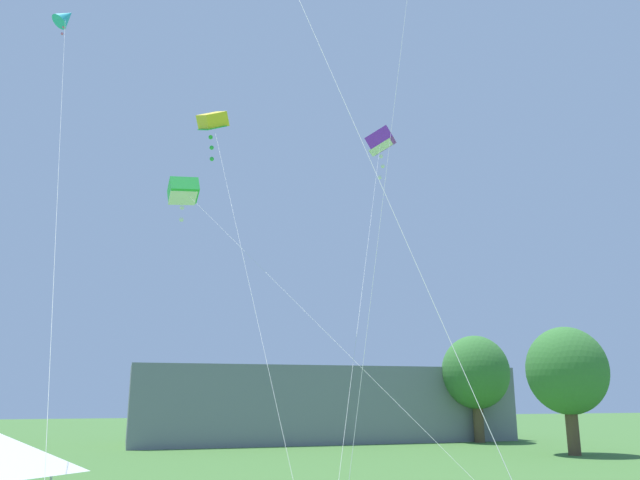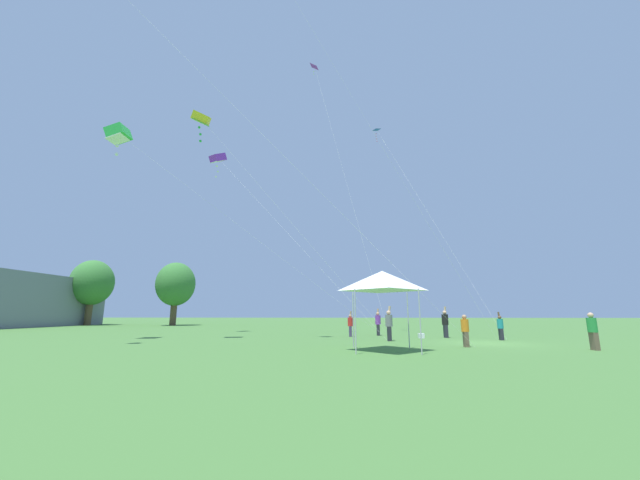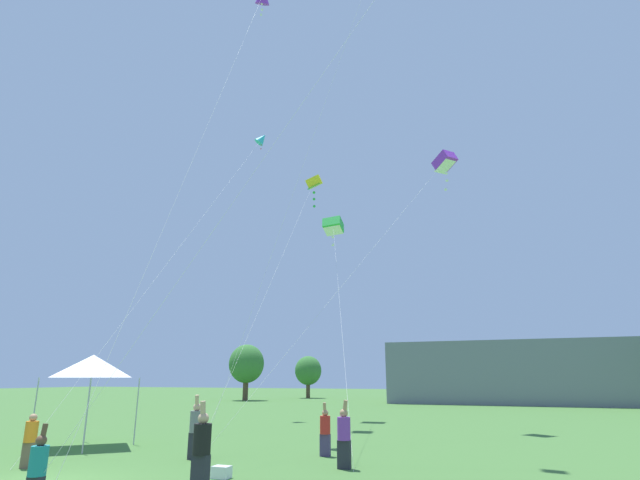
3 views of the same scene
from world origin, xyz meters
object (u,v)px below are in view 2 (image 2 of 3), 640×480
object	(u,v)px
person_grey_shirt	(389,324)
person_purple_shirt	(378,322)
cooler_box	(421,336)
person_red_shirt	(350,324)
person_teal_shirt	(500,326)
person_black_shirt	(445,322)
person_orange_shirt	(465,329)
kite_purple_box_2	(218,159)
person_green_shirt	(593,330)
kite_green_box_5	(119,134)
kite_yellow_box_0	(201,119)
kite_blue_delta_4	(378,133)
festival_tent	(382,281)
kite_purple_delta_1	(315,69)

from	to	relation	value
person_grey_shirt	person_purple_shirt	bearing A→B (deg)	57.24
person_grey_shirt	cooler_box	bearing A→B (deg)	12.57
person_red_shirt	person_teal_shirt	xyz separation A→B (m)	(-2.80, -9.21, -0.03)
cooler_box	person_black_shirt	bearing A→B (deg)	-73.97
person_orange_shirt	kite_purple_box_2	world-z (taller)	kite_purple_box_2
person_green_shirt	person_grey_shirt	size ratio (longest dim) A/B	0.80
kite_green_box_5	person_orange_shirt	bearing A→B (deg)	-96.60
person_purple_shirt	kite_purple_box_2	xyz separation A→B (m)	(2.07, 13.76, 14.44)
kite_green_box_5	cooler_box	bearing A→B (deg)	-78.97
person_grey_shirt	kite_yellow_box_0	world-z (taller)	kite_yellow_box_0
kite_green_box_5	person_black_shirt	bearing A→B (deg)	-78.55
person_red_shirt	person_grey_shirt	world-z (taller)	person_grey_shirt
person_orange_shirt	person_green_shirt	bearing A→B (deg)	174.44
person_green_shirt	kite_purple_box_2	size ratio (longest dim) A/B	0.10
person_orange_shirt	kite_blue_delta_4	xyz separation A→B (m)	(13.24, 2.36, 17.85)
kite_green_box_5	person_purple_shirt	bearing A→B (deg)	-69.38
festival_tent	person_teal_shirt	size ratio (longest dim) A/B	2.07
kite_purple_delta_1	kite_green_box_5	xyz separation A→B (m)	(-6.82, 12.63, -9.53)
festival_tent	person_purple_shirt	size ratio (longest dim) A/B	1.79
person_red_shirt	kite_purple_box_2	world-z (taller)	kite_purple_box_2
cooler_box	person_black_shirt	distance (m)	2.03
person_black_shirt	person_green_shirt	size ratio (longest dim) A/B	1.25
person_purple_shirt	kite_green_box_5	distance (m)	22.31
person_black_shirt	kite_purple_delta_1	xyz separation A→B (m)	(2.42, 9.11, 21.81)
person_green_shirt	kite_purple_box_2	world-z (taller)	kite_purple_box_2
kite_yellow_box_0	person_green_shirt	bearing A→B (deg)	-101.58
festival_tent	person_red_shirt	xyz separation A→B (m)	(9.68, 1.25, -2.22)
person_black_shirt	person_red_shirt	size ratio (longest dim) A/B	1.17
person_orange_shirt	person_teal_shirt	bearing A→B (deg)	-120.58
festival_tent	person_green_shirt	bearing A→B (deg)	-84.52
person_black_shirt	person_purple_shirt	world-z (taller)	person_black_shirt
person_teal_shirt	person_black_shirt	bearing A→B (deg)	46.49
cooler_box	person_purple_shirt	world-z (taller)	person_purple_shirt
person_red_shirt	kite_green_box_5	size ratio (longest dim) A/B	0.10
kite_purple_box_2	kite_green_box_5	xyz separation A→B (m)	(-8.61, 3.64, -2.10)
person_purple_shirt	person_red_shirt	bearing A→B (deg)	113.75
person_teal_shirt	kite_purple_box_2	bearing A→B (deg)	66.48
person_red_shirt	person_green_shirt	bearing A→B (deg)	45.42
person_black_shirt	person_teal_shirt	distance (m)	3.46
person_red_shirt	person_grey_shirt	bearing A→B (deg)	24.88
person_red_shirt	kite_yellow_box_0	world-z (taller)	kite_yellow_box_0
person_orange_shirt	person_red_shirt	xyz separation A→B (m)	(7.54, 5.48, 0.02)
festival_tent	person_red_shirt	world-z (taller)	festival_tent
person_green_shirt	kite_green_box_5	world-z (taller)	kite_green_box_5
person_orange_shirt	kite_green_box_5	world-z (taller)	kite_green_box_5
festival_tent	kite_purple_delta_1	world-z (taller)	kite_purple_delta_1
person_green_shirt	person_teal_shirt	distance (m)	6.16
person_green_shirt	person_purple_shirt	size ratio (longest dim) A/B	0.84
kite_purple_delta_1	kite_green_box_5	world-z (taller)	kite_purple_delta_1
kite_yellow_box_0	kite_green_box_5	bearing A→B (deg)	96.74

